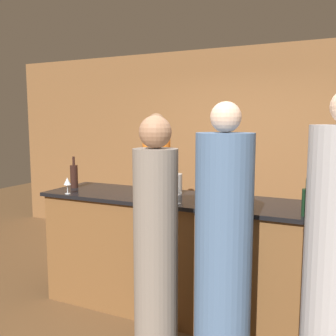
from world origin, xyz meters
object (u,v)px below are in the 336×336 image
(bartender, at_px, (157,201))
(wine_bottle_0, at_px, (307,202))
(guest_1, at_px, (156,252))
(wine_bottle_1, at_px, (74,176))
(wine_bottle_2, at_px, (336,190))
(guest_0, at_px, (223,257))
(ice_bucket, at_px, (174,184))

(bartender, distance_m, wine_bottle_0, 1.95)
(guest_1, distance_m, wine_bottle_0, 1.16)
(bartender, relative_size, wine_bottle_1, 5.75)
(wine_bottle_1, relative_size, wine_bottle_2, 1.06)
(guest_0, distance_m, wine_bottle_1, 2.01)
(guest_0, xyz_separation_m, wine_bottle_1, (-1.83, 0.75, 0.34))
(wine_bottle_2, height_order, ice_bucket, wine_bottle_2)
(guest_1, bearing_deg, bartender, 116.42)
(wine_bottle_2, distance_m, ice_bucket, 1.42)
(guest_1, height_order, wine_bottle_1, guest_1)
(guest_1, relative_size, wine_bottle_0, 6.56)
(wine_bottle_0, bearing_deg, ice_bucket, 163.99)
(guest_0, relative_size, ice_bucket, 9.87)
(guest_0, height_order, wine_bottle_0, guest_0)
(wine_bottle_2, bearing_deg, wine_bottle_1, -174.04)
(wine_bottle_1, xyz_separation_m, wine_bottle_2, (2.49, 0.26, -0.00))
(guest_1, relative_size, ice_bucket, 9.42)
(wine_bottle_2, bearing_deg, wine_bottle_0, -110.98)
(guest_0, height_order, ice_bucket, guest_0)
(wine_bottle_0, relative_size, wine_bottle_1, 0.85)
(wine_bottle_1, bearing_deg, wine_bottle_2, 5.96)
(bartender, height_order, guest_1, bartender)
(guest_1, relative_size, wine_bottle_2, 5.95)
(guest_1, xyz_separation_m, ice_bucket, (-0.27, 0.91, 0.33))
(bartender, relative_size, guest_1, 1.03)
(wine_bottle_1, relative_size, ice_bucket, 1.68)
(guest_0, distance_m, wine_bottle_2, 1.25)
(wine_bottle_1, distance_m, wine_bottle_2, 2.50)
(guest_1, bearing_deg, wine_bottle_2, 42.56)
(guest_0, xyz_separation_m, ice_bucket, (-0.75, 0.87, 0.31))
(bartender, height_order, guest_0, guest_0)
(wine_bottle_1, height_order, wine_bottle_2, wine_bottle_1)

